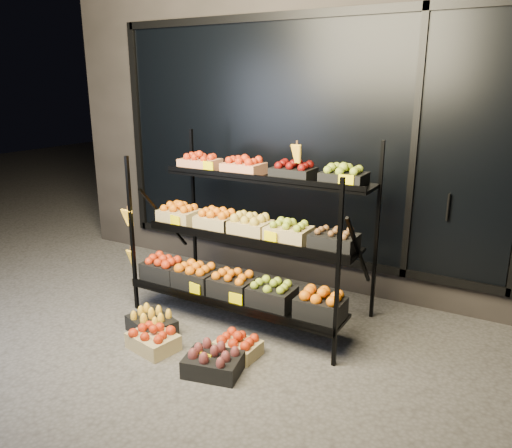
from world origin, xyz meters
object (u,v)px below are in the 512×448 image
Objects in this scene: display_rack at (247,236)px; floor_crate_midright at (238,345)px; floor_crate_left at (153,339)px; floor_crate_midleft at (152,323)px.

display_rack reaches higher than floor_crate_midright.
floor_crate_left is 1.24× the size of floor_crate_midright.
display_rack is at bearing 72.16° from floor_crate_midleft.
floor_crate_midleft reaches higher than floor_crate_left.
display_rack is 1.22m from floor_crate_left.
floor_crate_midright is (0.66, 0.27, -0.01)m from floor_crate_left.
display_rack is 4.94× the size of floor_crate_left.
display_rack is at bearing 80.55° from floor_crate_left.
display_rack reaches higher than floor_crate_left.
floor_crate_midright is at bearing 23.77° from floor_crate_midleft.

